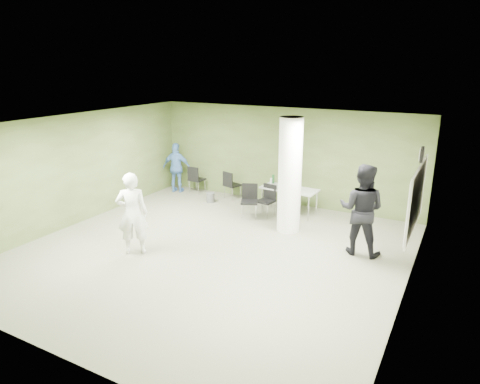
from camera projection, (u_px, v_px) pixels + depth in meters
The scene contains 17 objects.
floor at pixel (211, 252), 9.41m from camera, with size 8.00×8.00×0.00m, color #595B47.
ceiling at pixel (208, 124), 8.60m from camera, with size 8.00×8.00×0.00m, color white.
wall_back at pixel (284, 156), 12.37m from camera, with size 8.00×0.02×2.80m, color #404D24.
wall_left at pixel (76, 170), 10.82m from camera, with size 0.02×8.00×2.80m, color #404D24.
wall_right_cream at pixel (411, 223), 7.18m from camera, with size 0.02×8.00×2.80m, color beige.
column at pixel (290, 176), 10.23m from camera, with size 0.56×0.56×2.80m, color silver.
whiteboard at pixel (416, 198), 8.20m from camera, with size 0.05×2.30×1.30m.
wall_clock at pixel (422, 155), 7.95m from camera, with size 0.06×0.32×0.32m.
folding_table at pixel (289, 190), 11.62m from camera, with size 1.58×0.78×0.98m.
wastebasket at pixel (210, 198), 12.74m from camera, with size 0.24×0.24×0.28m, color #4C4C4C.
chair_back_left at pixel (195, 178), 13.55m from camera, with size 0.46×0.46×0.87m.
chair_back_right at pixel (230, 183), 12.97m from camera, with size 0.53×0.53×0.85m.
chair_table_left at pixel (250, 198), 11.47m from camera, with size 0.58×0.58×0.89m.
chair_table_right at pixel (267, 198), 11.55m from camera, with size 0.49×0.49×0.85m.
woman_white at pixel (132, 214), 9.12m from camera, with size 0.66×0.43×1.81m, color silver.
man_black at pixel (362, 210), 9.08m from camera, with size 0.97×0.75×1.99m, color black.
man_blue at pixel (177, 168), 13.59m from camera, with size 0.93×0.39×1.59m, color #4570AC.
Camera 1 is at (4.66, -7.29, 3.98)m, focal length 32.00 mm.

